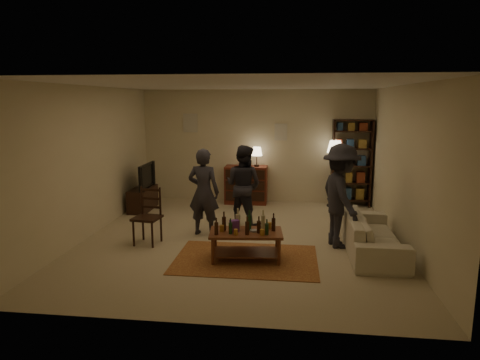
% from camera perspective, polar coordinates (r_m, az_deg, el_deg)
% --- Properties ---
extents(floor, '(6.00, 6.00, 0.00)m').
position_cam_1_polar(floor, '(7.73, 0.11, -7.85)').
color(floor, '#C6B793').
rests_on(floor, ground).
extents(room_shell, '(6.00, 6.00, 6.00)m').
position_cam_1_polar(room_shell, '(10.39, -1.48, 7.10)').
color(room_shell, beige).
rests_on(room_shell, ground).
extents(rug, '(2.20, 1.50, 0.01)m').
position_cam_1_polar(rug, '(6.77, 0.79, -10.51)').
color(rug, brown).
rests_on(rug, ground).
extents(coffee_table, '(1.17, 0.71, 0.79)m').
position_cam_1_polar(coffee_table, '(6.64, 0.76, -7.31)').
color(coffee_table, brown).
rests_on(coffee_table, ground).
extents(dining_chair, '(0.48, 0.48, 0.99)m').
position_cam_1_polar(dining_chair, '(7.55, -12.11, -4.41)').
color(dining_chair, black).
rests_on(dining_chair, ground).
extents(tv_stand, '(0.40, 1.00, 1.06)m').
position_cam_1_polar(tv_stand, '(9.88, -12.82, -1.71)').
color(tv_stand, black).
rests_on(tv_stand, ground).
extents(dresser, '(1.00, 0.50, 1.36)m').
position_cam_1_polar(dresser, '(10.24, 0.87, -0.50)').
color(dresser, maroon).
rests_on(dresser, ground).
extents(bookshelf, '(0.90, 0.34, 2.02)m').
position_cam_1_polar(bookshelf, '(10.25, 14.61, 2.33)').
color(bookshelf, black).
rests_on(bookshelf, ground).
extents(floor_lamp, '(0.36, 0.36, 1.54)m').
position_cam_1_polar(floor_lamp, '(10.04, 12.54, 3.79)').
color(floor_lamp, black).
rests_on(floor_lamp, ground).
extents(sofa, '(0.81, 2.08, 0.61)m').
position_cam_1_polar(sofa, '(7.32, 17.20, -6.89)').
color(sofa, beige).
rests_on(sofa, ground).
extents(person_left, '(0.63, 0.45, 1.60)m').
position_cam_1_polar(person_left, '(7.81, -4.87, -1.61)').
color(person_left, '#292831').
rests_on(person_left, ground).
extents(person_right, '(0.95, 0.87, 1.59)m').
position_cam_1_polar(person_right, '(8.39, 0.45, -0.74)').
color(person_right, '#222228').
rests_on(person_right, ground).
extents(person_by_sofa, '(0.92, 1.26, 1.74)m').
position_cam_1_polar(person_by_sofa, '(7.33, 13.28, -2.08)').
color(person_by_sofa, '#25242C').
rests_on(person_by_sofa, ground).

